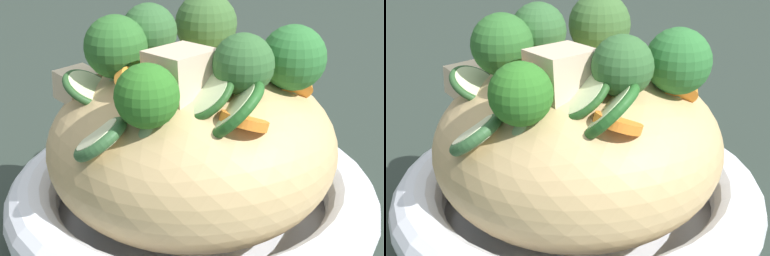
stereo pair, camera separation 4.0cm
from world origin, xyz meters
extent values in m
plane|color=#29342D|center=(0.00, 0.00, 0.00)|extent=(3.00, 3.00, 0.00)
cylinder|color=white|center=(0.00, 0.00, 0.01)|extent=(0.26, 0.26, 0.02)
torus|color=white|center=(0.00, 0.00, 0.04)|extent=(0.27, 0.27, 0.04)
ellipsoid|color=tan|center=(0.00, 0.00, 0.08)|extent=(0.21, 0.21, 0.12)
torus|color=tan|center=(0.04, -0.01, 0.12)|extent=(0.07, 0.07, 0.02)
torus|color=tan|center=(-0.04, 0.02, 0.12)|extent=(0.05, 0.05, 0.01)
torus|color=tan|center=(0.00, 0.02, 0.13)|extent=(0.08, 0.08, 0.02)
cone|color=#94AD6F|center=(0.02, -0.05, 0.13)|extent=(0.03, 0.02, 0.02)
sphere|color=#2D6429|center=(0.02, -0.05, 0.15)|extent=(0.05, 0.05, 0.04)
cone|color=#8CB568|center=(-0.01, -0.03, 0.13)|extent=(0.02, 0.02, 0.02)
sphere|color=#315F30|center=(-0.01, -0.03, 0.16)|extent=(0.05, 0.05, 0.04)
cone|color=#92B36D|center=(0.00, 0.07, 0.12)|extent=(0.03, 0.03, 0.02)
sphere|color=#2D6D32|center=(0.00, 0.07, 0.15)|extent=(0.06, 0.06, 0.04)
cone|color=#92AB6E|center=(0.03, 0.04, 0.13)|extent=(0.03, 0.02, 0.02)
sphere|color=#326231|center=(0.03, 0.04, 0.15)|extent=(0.05, 0.05, 0.04)
cone|color=#8EAB70|center=(-0.05, 0.00, 0.13)|extent=(0.03, 0.03, 0.02)
sphere|color=#3C6430|center=(-0.05, 0.00, 0.15)|extent=(0.06, 0.06, 0.05)
cone|color=#8DAD75|center=(0.07, -0.01, 0.12)|extent=(0.02, 0.02, 0.02)
sphere|color=#2C6D22|center=(0.07, -0.01, 0.14)|extent=(0.04, 0.04, 0.04)
cylinder|color=orange|center=(0.03, -0.01, 0.14)|extent=(0.03, 0.03, 0.02)
cylinder|color=orange|center=(0.02, -0.01, 0.14)|extent=(0.04, 0.04, 0.02)
cylinder|color=orange|center=(0.04, -0.03, 0.13)|extent=(0.03, 0.02, 0.02)
cylinder|color=orange|center=(0.00, 0.07, 0.13)|extent=(0.02, 0.03, 0.02)
cylinder|color=orange|center=(0.06, 0.04, 0.13)|extent=(0.04, 0.04, 0.02)
cylinder|color=beige|center=(0.08, -0.04, 0.11)|extent=(0.03, 0.03, 0.02)
torus|color=#2F5930|center=(0.08, -0.04, 0.11)|extent=(0.04, 0.04, 0.03)
cylinder|color=beige|center=(0.03, -0.07, 0.13)|extent=(0.03, 0.03, 0.02)
torus|color=#295026|center=(0.03, -0.07, 0.13)|extent=(0.04, 0.04, 0.02)
cylinder|color=beige|center=(0.05, 0.04, 0.13)|extent=(0.04, 0.03, 0.03)
torus|color=#245C23|center=(0.05, 0.04, 0.13)|extent=(0.05, 0.04, 0.04)
cylinder|color=beige|center=(0.04, 0.02, 0.14)|extent=(0.05, 0.05, 0.03)
torus|color=#255321|center=(0.04, 0.02, 0.14)|extent=(0.06, 0.06, 0.03)
cube|color=beige|center=(0.03, 0.00, 0.14)|extent=(0.05, 0.05, 0.03)
cube|color=beige|center=(0.01, -0.08, 0.12)|extent=(0.04, 0.04, 0.02)
cube|color=beige|center=(-0.07, 0.00, 0.13)|extent=(0.03, 0.03, 0.03)
camera|label=1|loc=(0.36, 0.07, 0.26)|focal=52.44mm
camera|label=2|loc=(0.35, 0.11, 0.26)|focal=52.44mm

